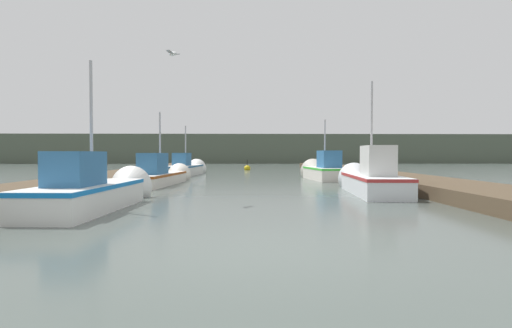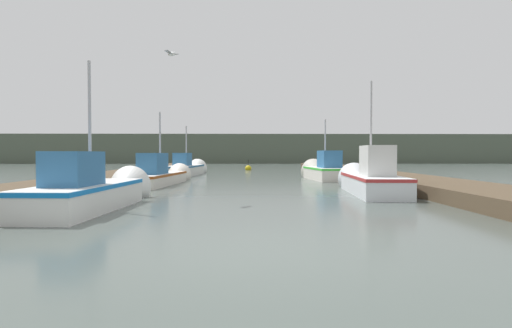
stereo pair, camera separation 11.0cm
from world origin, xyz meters
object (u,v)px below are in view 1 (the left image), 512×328
fishing_boat_0 (97,190)px  mooring_piling_0 (102,177)px  mooring_piling_1 (364,170)px  fishing_boat_4 (187,168)px  fishing_boat_3 (324,170)px  channel_buoy (247,168)px  fishing_boat_2 (162,175)px  fishing_boat_1 (369,179)px  seagull_lead (173,54)px

fishing_boat_0 → mooring_piling_0: 3.87m
mooring_piling_0 → mooring_piling_1: 11.48m
fishing_boat_0 → fishing_boat_4: (-0.04, 16.50, -0.02)m
fishing_boat_3 → channel_buoy: (-4.27, 12.35, -0.33)m
fishing_boat_2 → fishing_boat_3: bearing=27.2°
fishing_boat_1 → fishing_boat_3: (-0.19, 7.70, -0.01)m
fishing_boat_3 → fishing_boat_2: bearing=-163.3°
mooring_piling_0 → mooring_piling_1: bearing=21.3°
fishing_boat_3 → mooring_piling_1: (1.18, -3.82, 0.18)m
fishing_boat_4 → fishing_boat_1: bearing=-50.8°
mooring_piling_0 → seagull_lead: bearing=-36.0°
fishing_boat_0 → fishing_boat_3: bearing=57.6°
fishing_boat_4 → channel_buoy: bearing=66.3°
fishing_boat_3 → channel_buoy: bearing=104.0°
fishing_boat_1 → fishing_boat_3: 7.71m
fishing_boat_0 → fishing_boat_1: (8.52, 3.96, 0.03)m
fishing_boat_0 → mooring_piling_1: size_ratio=4.22×
fishing_boat_3 → seagull_lead: (-6.58, -10.12, 3.98)m
seagull_lead → fishing_boat_4: bearing=-146.1°
seagull_lead → mooring_piling_1: bearing=156.2°
fishing_boat_3 → fishing_boat_4: 9.66m
fishing_boat_4 → seagull_lead: 15.59m
fishing_boat_2 → fishing_boat_3: size_ratio=1.28×
fishing_boat_2 → mooring_piling_0: fishing_boat_2 is taller
fishing_boat_0 → mooring_piling_1: 12.33m
fishing_boat_2 → seagull_lead: size_ratio=12.02×
fishing_boat_0 → seagull_lead: (1.76, 1.54, 4.00)m
mooring_piling_0 → channel_buoy: mooring_piling_0 is taller
fishing_boat_1 → seagull_lead: bearing=-156.1°
fishing_boat_0 → fishing_boat_2: size_ratio=0.86×
seagull_lead → fishing_boat_2: bearing=-138.3°
fishing_boat_0 → seagull_lead: bearing=44.4°
fishing_boat_1 → mooring_piling_1: fishing_boat_1 is taller
fishing_boat_2 → channel_buoy: 16.21m
fishing_boat_1 → mooring_piling_1: bearing=80.0°
fishing_boat_3 → mooring_piling_0: 12.42m
fishing_boat_0 → mooring_piling_0: bearing=111.1°
fishing_boat_1 → seagull_lead: (-6.77, -2.42, 3.97)m
fishing_boat_1 → seagull_lead: seagull_lead is taller
channel_buoy → seagull_lead: size_ratio=1.93×
channel_buoy → seagull_lead: 23.00m
fishing_boat_4 → mooring_piling_1: (9.55, -8.65, 0.23)m
fishing_boat_3 → fishing_boat_1: bearing=-93.7°
mooring_piling_1 → channel_buoy: bearing=108.6°
fishing_boat_0 → channel_buoy: fishing_boat_0 is taller
fishing_boat_1 → fishing_boat_4: size_ratio=0.89×
mooring_piling_1 → mooring_piling_0: bearing=-158.7°
fishing_boat_0 → fishing_boat_4: fishing_boat_0 is taller
channel_buoy → fishing_boat_4: bearing=-118.6°
channel_buoy → seagull_lead: (-2.31, -22.47, 4.31)m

